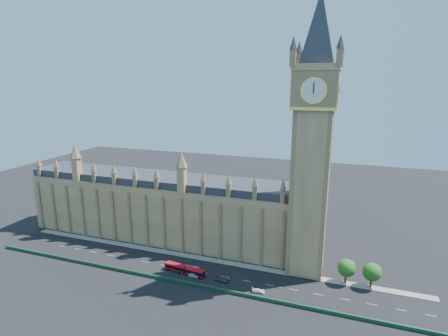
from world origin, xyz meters
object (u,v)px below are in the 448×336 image
(car_white, at_px, (259,291))
(car_silver, at_px, (195,275))
(red_bus, at_px, (185,270))
(car_grey, at_px, (221,279))

(car_white, bearing_deg, car_silver, 80.75)
(red_bus, distance_m, car_silver, 4.62)
(red_bus, distance_m, car_grey, 14.29)
(car_grey, relative_size, car_white, 1.15)
(car_white, bearing_deg, red_bus, 78.99)
(red_bus, height_order, car_silver, red_bus)
(red_bus, relative_size, car_grey, 3.35)
(car_grey, height_order, car_silver, car_grey)
(car_silver, distance_m, car_white, 23.51)
(car_white, bearing_deg, car_grey, 75.57)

